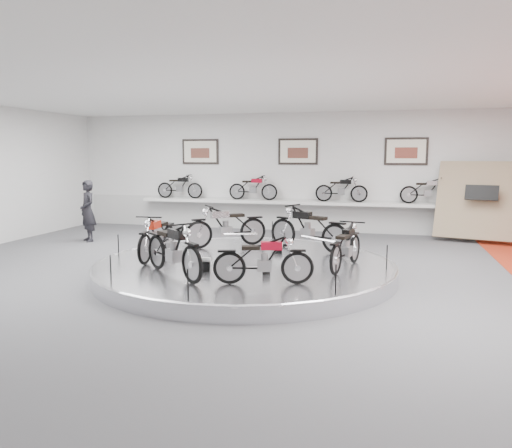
% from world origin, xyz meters
% --- Properties ---
extents(floor, '(16.00, 16.00, 0.00)m').
position_xyz_m(floor, '(0.00, 0.00, 0.00)').
color(floor, '#4D4D4F').
rests_on(floor, ground).
extents(ceiling, '(16.00, 16.00, 0.00)m').
position_xyz_m(ceiling, '(0.00, 0.00, 4.00)').
color(ceiling, white).
rests_on(ceiling, wall_back).
extents(wall_back, '(16.00, 0.00, 16.00)m').
position_xyz_m(wall_back, '(0.00, 7.00, 2.00)').
color(wall_back, silver).
rests_on(wall_back, floor).
extents(dado_band, '(15.68, 0.04, 1.10)m').
position_xyz_m(dado_band, '(0.00, 6.98, 0.55)').
color(dado_band, '#BCBCBA').
rests_on(dado_band, floor).
extents(display_platform, '(6.40, 6.40, 0.30)m').
position_xyz_m(display_platform, '(0.00, 0.30, 0.15)').
color(display_platform, silver).
rests_on(display_platform, floor).
extents(platform_rim, '(6.40, 6.40, 0.10)m').
position_xyz_m(platform_rim, '(0.00, 0.30, 0.27)').
color(platform_rim, '#B2B2BA').
rests_on(platform_rim, display_platform).
extents(shelf, '(11.00, 0.55, 0.10)m').
position_xyz_m(shelf, '(0.00, 6.70, 1.00)').
color(shelf, silver).
rests_on(shelf, wall_back).
extents(poster_left, '(1.35, 0.06, 0.88)m').
position_xyz_m(poster_left, '(-3.50, 6.96, 2.70)').
color(poster_left, white).
rests_on(poster_left, wall_back).
extents(poster_center, '(1.35, 0.06, 0.88)m').
position_xyz_m(poster_center, '(0.00, 6.96, 2.70)').
color(poster_center, white).
rests_on(poster_center, wall_back).
extents(poster_right, '(1.35, 0.06, 0.88)m').
position_xyz_m(poster_right, '(3.50, 6.96, 2.70)').
color(poster_right, white).
rests_on(poster_right, wall_back).
extents(display_panel, '(2.56, 1.52, 2.30)m').
position_xyz_m(display_panel, '(5.60, 6.10, 1.25)').
color(display_panel, gray).
rests_on(display_panel, floor).
extents(shelf_bike_a, '(1.22, 0.43, 0.73)m').
position_xyz_m(shelf_bike_a, '(-4.20, 6.70, 1.42)').
color(shelf_bike_a, black).
rests_on(shelf_bike_a, shelf).
extents(shelf_bike_b, '(1.22, 0.43, 0.73)m').
position_xyz_m(shelf_bike_b, '(-1.50, 6.70, 1.42)').
color(shelf_bike_b, maroon).
rests_on(shelf_bike_b, shelf).
extents(shelf_bike_c, '(1.22, 0.43, 0.73)m').
position_xyz_m(shelf_bike_c, '(1.50, 6.70, 1.42)').
color(shelf_bike_c, black).
rests_on(shelf_bike_c, shelf).
extents(shelf_bike_d, '(1.22, 0.43, 0.73)m').
position_xyz_m(shelf_bike_d, '(4.20, 6.70, 1.42)').
color(shelf_bike_d, '#BBBAC0').
rests_on(shelf_bike_d, shelf).
extents(bike_a, '(1.95, 1.34, 1.09)m').
position_xyz_m(bike_a, '(1.12, 1.94, 0.84)').
color(bike_a, black).
rests_on(bike_a, display_platform).
extents(bike_b, '(1.82, 1.59, 1.06)m').
position_xyz_m(bike_b, '(-0.93, 1.90, 0.83)').
color(bike_b, '#BBBAC0').
rests_on(bike_b, display_platform).
extents(bike_c, '(0.68, 1.72, 1.00)m').
position_xyz_m(bike_c, '(-1.99, 0.18, 0.80)').
color(bike_c, red).
rests_on(bike_c, display_platform).
extents(bike_d, '(1.81, 1.65, 1.07)m').
position_xyz_m(bike_d, '(-0.97, -1.27, 0.83)').
color(bike_d, black).
rests_on(bike_d, display_platform).
extents(bike_e, '(1.60, 0.90, 0.89)m').
position_xyz_m(bike_e, '(0.82, -1.42, 0.75)').
color(bike_e, maroon).
rests_on(bike_e, display_platform).
extents(bike_f, '(0.90, 1.66, 0.93)m').
position_xyz_m(bike_f, '(2.15, 0.18, 0.76)').
color(bike_f, black).
rests_on(bike_f, display_platform).
extents(visitor, '(0.80, 0.76, 1.84)m').
position_xyz_m(visitor, '(-5.73, 3.29, 0.92)').
color(visitor, black).
rests_on(visitor, floor).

